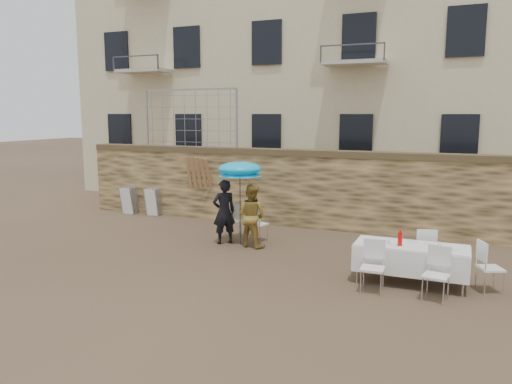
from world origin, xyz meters
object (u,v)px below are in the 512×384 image
at_px(couple_chair_left, 233,221).
at_px(table_chair_front_right, 436,274).
at_px(table_chair_front_left, 372,267).
at_px(woman_dress, 251,216).
at_px(umbrella, 240,171).
at_px(chair_stack_right, 155,201).
at_px(man_suit, 224,212).
at_px(couple_chair_right, 258,223).
at_px(table_chair_back, 425,250).
at_px(chair_stack_left, 132,199).
at_px(banquet_table, 411,247).
at_px(table_chair_side, 490,267).
at_px(soda_bottle, 400,239).

bearing_deg(couple_chair_left, table_chair_front_right, 136.94).
distance_m(couple_chair_left, table_chair_front_left, 4.85).
height_order(woman_dress, couple_chair_left, woman_dress).
relative_size(umbrella, chair_stack_right, 2.14).
distance_m(man_suit, couple_chair_right, 0.95).
distance_m(table_chair_back, chair_stack_left, 9.85).
bearing_deg(woman_dress, table_chair_back, -176.41).
relative_size(banquet_table, chair_stack_right, 2.28).
bearing_deg(table_chair_front_left, couple_chair_right, 140.19).
bearing_deg(table_chair_side, woman_dress, 53.18).
xyz_separation_m(table_chair_side, chair_stack_left, (-10.61, 3.59, -0.02)).
bearing_deg(woman_dress, banquet_table, 172.17).
relative_size(couple_chair_right, table_chair_front_right, 1.00).
distance_m(umbrella, couple_chair_left, 1.50).
bearing_deg(table_chair_back, umbrella, -20.78).
distance_m(umbrella, chair_stack_left, 5.61).
bearing_deg(chair_stack_left, umbrella, -24.48).
xyz_separation_m(banquet_table, soda_bottle, (-0.20, -0.15, 0.17)).
relative_size(couple_chair_left, table_chair_side, 1.00).
distance_m(banquet_table, table_chair_back, 0.86).
bearing_deg(soda_bottle, table_chair_side, 8.88).
relative_size(umbrella, banquet_table, 0.94).
bearing_deg(table_chair_front_right, couple_chair_right, 160.17).
distance_m(table_chair_back, table_chair_side, 1.39).
height_order(soda_bottle, table_chair_front_right, soda_bottle).
bearing_deg(table_chair_side, chair_stack_right, 46.01).
bearing_deg(chair_stack_right, couple_chair_right, -22.52).
distance_m(couple_chair_left, table_chair_back, 4.98).
bearing_deg(chair_stack_left, chair_stack_right, 0.00).
xyz_separation_m(umbrella, table_chair_front_right, (4.76, -2.19, -1.37)).
bearing_deg(table_chair_front_right, soda_bottle, 150.15).
bearing_deg(table_chair_front_left, umbrella, 147.45).
distance_m(table_chair_front_left, chair_stack_right, 8.90).
distance_m(banquet_table, soda_bottle, 0.30).
distance_m(man_suit, table_chair_front_right, 5.58).
bearing_deg(table_chair_front_right, table_chair_back, 111.71).
relative_size(couple_chair_left, chair_stack_left, 1.04).
bearing_deg(table_chair_side, table_chair_front_left, 89.33).
height_order(couple_chair_left, chair_stack_right, couple_chair_left).
height_order(banquet_table, chair_stack_left, chair_stack_left).
bearing_deg(man_suit, table_chair_front_left, 107.81).
bearing_deg(man_suit, couple_chair_left, -134.99).
height_order(table_chair_front_left, table_chair_front_right, same).
height_order(banquet_table, table_chair_back, table_chair_back).
relative_size(umbrella, chair_stack_left, 2.14).
bearing_deg(umbrella, couple_chair_left, 131.63).
relative_size(woman_dress, soda_bottle, 6.00).
distance_m(man_suit, soda_bottle, 4.71).
bearing_deg(umbrella, table_chair_side, -13.30).
height_order(couple_chair_left, chair_stack_left, couple_chair_left).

